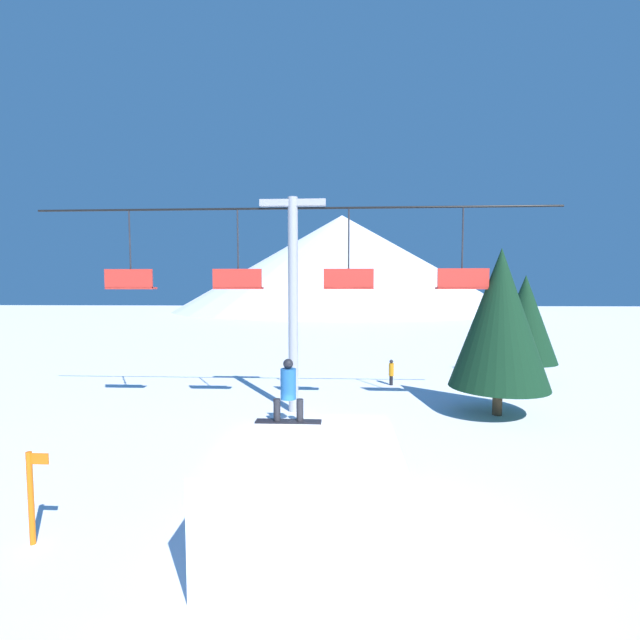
{
  "coord_description": "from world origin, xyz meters",
  "views": [
    {
      "loc": [
        0.07,
        -6.94,
        4.57
      ],
      "look_at": [
        -0.54,
        5.06,
        3.7
      ],
      "focal_mm": 24.0,
      "sensor_mm": 36.0,
      "label": 1
    }
  ],
  "objects_px": {
    "snow_ramp": "(307,492)",
    "snowboarder": "(288,391)",
    "pine_tree_near": "(500,318)",
    "trail_marker": "(31,495)",
    "distant_skier": "(391,371)"
  },
  "relations": [
    {
      "from": "snow_ramp",
      "to": "trail_marker",
      "type": "bearing_deg",
      "value": -176.6
    },
    {
      "from": "snow_ramp",
      "to": "distant_skier",
      "type": "bearing_deg",
      "value": 76.99
    },
    {
      "from": "snow_ramp",
      "to": "distant_skier",
      "type": "relative_size",
      "value": 2.65
    },
    {
      "from": "snowboarder",
      "to": "pine_tree_near",
      "type": "bearing_deg",
      "value": 46.97
    },
    {
      "from": "distant_skier",
      "to": "snowboarder",
      "type": "bearing_deg",
      "value": -106.08
    },
    {
      "from": "snow_ramp",
      "to": "snowboarder",
      "type": "height_order",
      "value": "snowboarder"
    },
    {
      "from": "snowboarder",
      "to": "trail_marker",
      "type": "relative_size",
      "value": 0.78
    },
    {
      "from": "snowboarder",
      "to": "distant_skier",
      "type": "relative_size",
      "value": 1.08
    },
    {
      "from": "trail_marker",
      "to": "distant_skier",
      "type": "bearing_deg",
      "value": 59.12
    },
    {
      "from": "distant_skier",
      "to": "trail_marker",
      "type": "bearing_deg",
      "value": -120.88
    },
    {
      "from": "pine_tree_near",
      "to": "trail_marker",
      "type": "xyz_separation_m",
      "value": [
        -11.17,
        -8.49,
        -2.62
      ]
    },
    {
      "from": "trail_marker",
      "to": "distant_skier",
      "type": "distance_m",
      "value": 15.34
    },
    {
      "from": "pine_tree_near",
      "to": "snow_ramp",
      "type": "bearing_deg",
      "value": -127.43
    },
    {
      "from": "trail_marker",
      "to": "snow_ramp",
      "type": "bearing_deg",
      "value": 3.4
    },
    {
      "from": "pine_tree_near",
      "to": "distant_skier",
      "type": "bearing_deg",
      "value": 125.23
    }
  ]
}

